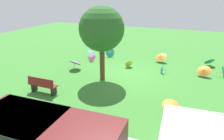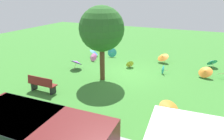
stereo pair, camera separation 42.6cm
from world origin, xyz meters
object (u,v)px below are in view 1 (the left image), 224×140
shade_tree (102,29)px  parasol_yellow_0 (128,63)px  parasol_teal_1 (209,61)px  parasol_orange_0 (161,56)px  park_bench (42,85)px  parasol_teal_4 (110,53)px  van_dark (41,137)px  parasol_teal_0 (161,69)px  parasol_orange_2 (173,107)px  parasol_purple_1 (75,62)px  parasol_blue_0 (92,52)px  parasol_orange_3 (204,70)px  parasol_pink_0 (91,57)px

shade_tree → parasol_yellow_0: 4.01m
parasol_teal_1 → parasol_orange_0: bearing=7.8°
park_bench → parasol_teal_4: 7.55m
van_dark → parasol_orange_0: 11.66m
parasol_teal_0 → parasol_orange_2: size_ratio=0.50×
shade_tree → parasol_orange_0: bearing=-119.2°
parasol_purple_1 → parasol_yellow_0: 3.73m
parasol_teal_0 → parasol_blue_0: (5.98, -1.63, 0.11)m
park_bench → parasol_orange_3: bearing=-143.5°
parasol_orange_3 → parasol_orange_0: bearing=-32.5°
shade_tree → parasol_blue_0: shade_tree is taller
parasol_blue_0 → parasol_purple_1: parasol_purple_1 is taller
parasol_orange_3 → parasol_teal_4: bearing=-13.7°
parasol_purple_1 → parasol_pink_0: (-0.15, -2.01, -0.19)m
parasol_teal_0 → parasol_orange_3: bearing=-171.9°
parasol_orange_3 → parasol_pink_0: bearing=-0.7°
park_bench → parasol_yellow_0: size_ratio=2.40×
parasol_blue_0 → van_dark: bearing=110.0°
parasol_orange_0 → parasol_teal_4: (4.13, 0.19, -0.11)m
park_bench → parasol_yellow_0: 6.38m
van_dark → parasol_teal_0: bearing=-102.4°
van_dark → parasol_orange_0: van_dark is taller
parasol_teal_4 → parasol_orange_2: 9.42m
van_dark → parasol_yellow_0: bearing=-87.9°
park_bench → parasol_blue_0: 7.08m
parasol_purple_1 → park_bench: bearing=95.5°
parasol_blue_0 → parasol_yellow_0: bearing=159.6°
parasol_teal_0 → parasol_orange_3: parasol_orange_3 is taller
parasol_blue_0 → parasol_orange_2: (-7.36, 6.81, 0.10)m
shade_tree → parasol_teal_4: bearing=-72.5°
shade_tree → park_bench: bearing=54.3°
parasol_teal_0 → parasol_teal_1: bearing=-136.6°
parasol_purple_1 → shade_tree: bearing=159.5°
parasol_purple_1 → parasol_yellow_0: bearing=-150.3°
parasol_purple_1 → parasol_teal_4: size_ratio=1.18×
park_bench → shade_tree: size_ratio=0.36×
parasol_orange_2 → parasol_blue_0: bearing=-42.8°
parasol_orange_3 → park_bench: bearing=36.5°
parasol_teal_1 → parasol_purple_1: bearing=26.8°
parasol_pink_0 → parasol_teal_0: bearing=175.2°
parasol_teal_4 → parasol_orange_3: parasol_orange_3 is taller
parasol_yellow_0 → parasol_blue_0: bearing=-20.4°
park_bench → parasol_orange_0: size_ratio=1.41×
parasol_blue_0 → parasol_teal_4: parasol_teal_4 is taller
parasol_teal_4 → parasol_orange_3: bearing=166.3°
parasol_orange_0 → parasol_orange_2: 7.70m
van_dark → parasol_pink_0: (3.43, -9.71, -0.59)m
parasol_orange_3 → shade_tree: bearing=26.5°
parasol_teal_4 → parasol_blue_0: bearing=18.9°
park_bench → parasol_teal_0: bearing=-134.1°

